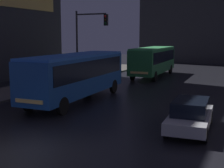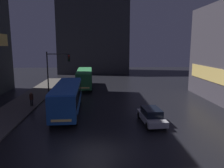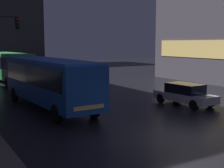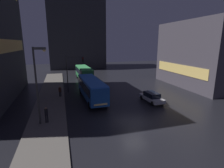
{
  "view_description": "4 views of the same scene",
  "coord_description": "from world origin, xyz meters",
  "px_view_note": "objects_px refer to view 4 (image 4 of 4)",
  "views": [
    {
      "loc": [
        7.75,
        -8.4,
        4.27
      ],
      "look_at": [
        -0.15,
        8.42,
        1.42
      ],
      "focal_mm": 50.0,
      "sensor_mm": 36.0,
      "label": 1
    },
    {
      "loc": [
        0.57,
        -13.44,
        7.03
      ],
      "look_at": [
        1.77,
        11.66,
        2.67
      ],
      "focal_mm": 35.0,
      "sensor_mm": 36.0,
      "label": 2
    },
    {
      "loc": [
        -9.54,
        -9.51,
        4.1
      ],
      "look_at": [
        1.57,
        9.13,
        1.24
      ],
      "focal_mm": 50.0,
      "sensor_mm": 36.0,
      "label": 3
    },
    {
      "loc": [
        -7.2,
        -15.96,
        8.35
      ],
      "look_at": [
        0.55,
        10.48,
        1.88
      ],
      "focal_mm": 28.0,
      "sensor_mm": 36.0,
      "label": 4
    }
  ],
  "objects_px": {
    "car_taxi": "(152,97)",
    "pedestrian_near": "(60,90)",
    "traffic_light_main": "(73,68)",
    "bus_near": "(92,87)",
    "bus_far": "(84,72)",
    "pedestrian_mid": "(46,114)",
    "street_lamp_sidewalk": "(38,75)"
  },
  "relations": [
    {
      "from": "bus_near",
      "to": "pedestrian_near",
      "type": "distance_m",
      "value": 5.29
    },
    {
      "from": "car_taxi",
      "to": "street_lamp_sidewalk",
      "type": "distance_m",
      "value": 15.6
    },
    {
      "from": "bus_near",
      "to": "pedestrian_mid",
      "type": "distance_m",
      "value": 9.03
    },
    {
      "from": "car_taxi",
      "to": "pedestrian_mid",
      "type": "xyz_separation_m",
      "value": [
        -14.12,
        -3.24,
        0.42
      ]
    },
    {
      "from": "car_taxi",
      "to": "traffic_light_main",
      "type": "bearing_deg",
      "value": -44.44
    },
    {
      "from": "pedestrian_mid",
      "to": "street_lamp_sidewalk",
      "type": "xyz_separation_m",
      "value": [
        -0.42,
        -0.06,
        4.17
      ]
    },
    {
      "from": "car_taxi",
      "to": "pedestrian_mid",
      "type": "height_order",
      "value": "pedestrian_mid"
    },
    {
      "from": "bus_near",
      "to": "car_taxi",
      "type": "bearing_deg",
      "value": 154.16
    },
    {
      "from": "bus_far",
      "to": "pedestrian_mid",
      "type": "bearing_deg",
      "value": 69.69
    },
    {
      "from": "pedestrian_near",
      "to": "pedestrian_mid",
      "type": "height_order",
      "value": "pedestrian_mid"
    },
    {
      "from": "traffic_light_main",
      "to": "street_lamp_sidewalk",
      "type": "height_order",
      "value": "street_lamp_sidewalk"
    },
    {
      "from": "bus_far",
      "to": "traffic_light_main",
      "type": "distance_m",
      "value": 9.66
    },
    {
      "from": "bus_far",
      "to": "street_lamp_sidewalk",
      "type": "xyz_separation_m",
      "value": [
        -7.11,
        -21.03,
        3.42
      ]
    },
    {
      "from": "car_taxi",
      "to": "bus_near",
      "type": "bearing_deg",
      "value": -27.29
    },
    {
      "from": "traffic_light_main",
      "to": "bus_far",
      "type": "bearing_deg",
      "value": 71.51
    },
    {
      "from": "car_taxi",
      "to": "traffic_light_main",
      "type": "xyz_separation_m",
      "value": [
        -10.4,
        8.85,
        3.53
      ]
    },
    {
      "from": "bus_far",
      "to": "street_lamp_sidewalk",
      "type": "height_order",
      "value": "street_lamp_sidewalk"
    },
    {
      "from": "car_taxi",
      "to": "traffic_light_main",
      "type": "distance_m",
      "value": 14.1
    },
    {
      "from": "bus_far",
      "to": "traffic_light_main",
      "type": "bearing_deg",
      "value": 68.9
    },
    {
      "from": "car_taxi",
      "to": "pedestrian_near",
      "type": "bearing_deg",
      "value": -29.47
    },
    {
      "from": "pedestrian_near",
      "to": "traffic_light_main",
      "type": "distance_m",
      "value": 4.8
    },
    {
      "from": "pedestrian_mid",
      "to": "car_taxi",
      "type": "bearing_deg",
      "value": 141.97
    },
    {
      "from": "pedestrian_near",
      "to": "street_lamp_sidewalk",
      "type": "bearing_deg",
      "value": 143.17
    },
    {
      "from": "car_taxi",
      "to": "pedestrian_mid",
      "type": "bearing_deg",
      "value": 8.85
    },
    {
      "from": "pedestrian_near",
      "to": "pedestrian_mid",
      "type": "distance_m",
      "value": 9.38
    },
    {
      "from": "traffic_light_main",
      "to": "pedestrian_near",
      "type": "bearing_deg",
      "value": -129.64
    },
    {
      "from": "bus_near",
      "to": "bus_far",
      "type": "xyz_separation_m",
      "value": [
        0.72,
        14.23,
        -0.01
      ]
    },
    {
      "from": "traffic_light_main",
      "to": "pedestrian_mid",
      "type": "bearing_deg",
      "value": -107.12
    },
    {
      "from": "car_taxi",
      "to": "street_lamp_sidewalk",
      "type": "bearing_deg",
      "value": 8.72
    },
    {
      "from": "bus_far",
      "to": "pedestrian_near",
      "type": "xyz_separation_m",
      "value": [
        -5.29,
        -11.69,
        -0.77
      ]
    },
    {
      "from": "pedestrian_near",
      "to": "pedestrian_mid",
      "type": "bearing_deg",
      "value": 145.61
    },
    {
      "from": "car_taxi",
      "to": "traffic_light_main",
      "type": "height_order",
      "value": "traffic_light_main"
    }
  ]
}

